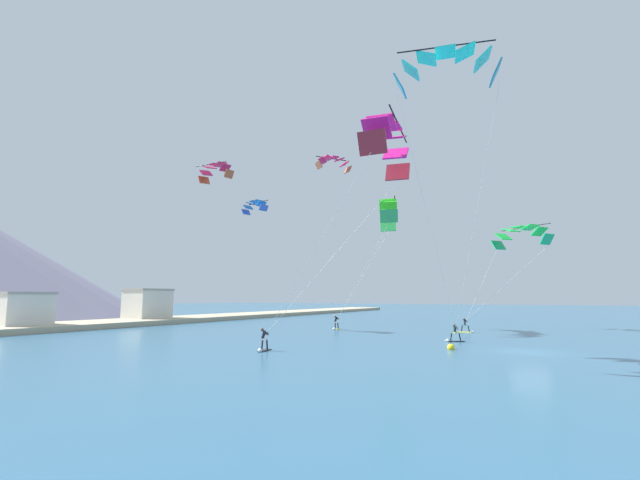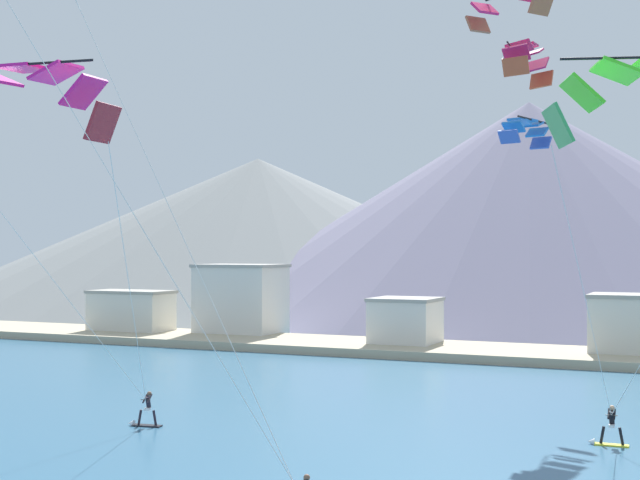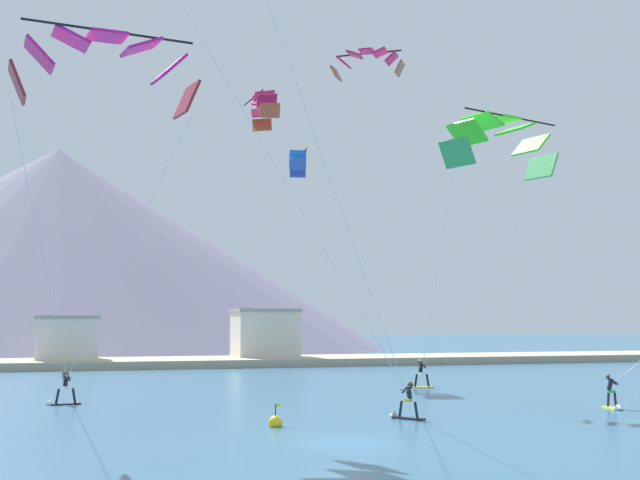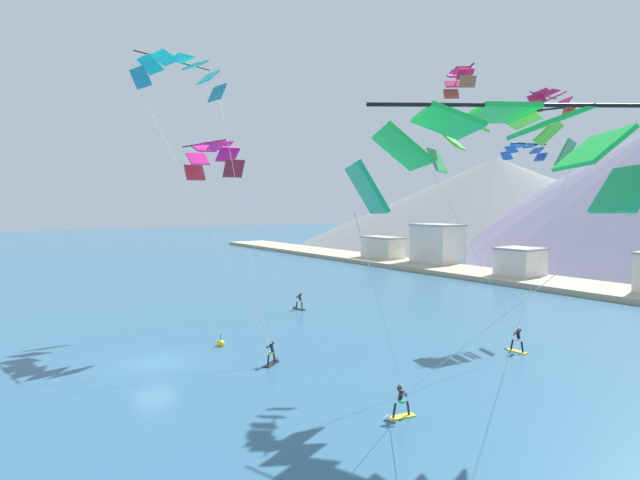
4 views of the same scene
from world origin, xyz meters
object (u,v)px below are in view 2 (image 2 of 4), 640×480
(parafoil_kite_near_trail, at_px, (26,96))
(parafoil_kite_distant_high_outer, at_px, (526,59))
(kitesurfer_far_left, at_px, (607,432))
(parafoil_kite_distant_mid_solo, at_px, (508,0))
(parafoil_kite_distant_low_drift, at_px, (526,129))
(kitesurfer_near_trail, at_px, (144,415))

(parafoil_kite_near_trail, bearing_deg, parafoil_kite_distant_high_outer, 64.75)
(kitesurfer_far_left, bearing_deg, parafoil_kite_distant_mid_solo, -154.88)
(parafoil_kite_distant_low_drift, bearing_deg, kitesurfer_far_left, -58.61)
(parafoil_kite_near_trail, relative_size, parafoil_kite_distant_low_drift, 3.30)
(kitesurfer_far_left, relative_size, parafoil_kite_distant_mid_solo, 0.42)
(parafoil_kite_near_trail, distance_m, parafoil_kite_distant_high_outer, 32.24)
(kitesurfer_near_trail, relative_size, parafoil_kite_distant_low_drift, 0.41)
(parafoil_kite_distant_high_outer, height_order, parafoil_kite_distant_low_drift, parafoil_kite_distant_high_outer)
(kitesurfer_near_trail, relative_size, parafoil_kite_distant_mid_solo, 0.42)
(parafoil_kite_distant_high_outer, relative_size, parafoil_kite_distant_mid_solo, 1.33)
(parafoil_kite_distant_low_drift, xyz_separation_m, parafoil_kite_distant_mid_solo, (1.33, -10.44, 4.35))
(kitesurfer_near_trail, bearing_deg, parafoil_kite_distant_mid_solo, 10.12)
(kitesurfer_near_trail, relative_size, parafoil_kite_near_trail, 0.12)
(kitesurfer_far_left, bearing_deg, parafoil_kite_distant_low_drift, 121.39)
(parafoil_kite_near_trail, height_order, parafoil_kite_distant_low_drift, parafoil_kite_distant_low_drift)
(parafoil_kite_near_trail, xyz_separation_m, parafoil_kite_distant_low_drift, (14.66, 22.93, 0.72))
(parafoil_kite_near_trail, bearing_deg, kitesurfer_near_trail, 97.30)
(kitesurfer_near_trail, xyz_separation_m, parafoil_kite_distant_high_outer, (14.73, 19.25, 19.91))
(kitesurfer_near_trail, xyz_separation_m, parafoil_kite_near_trail, (1.21, -9.42, 14.06))
(parafoil_kite_distant_mid_solo, bearing_deg, parafoil_kite_distant_low_drift, 97.26)
(kitesurfer_near_trail, height_order, kitesurfer_far_left, kitesurfer_far_left)
(kitesurfer_near_trail, bearing_deg, kitesurfer_far_left, 13.08)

